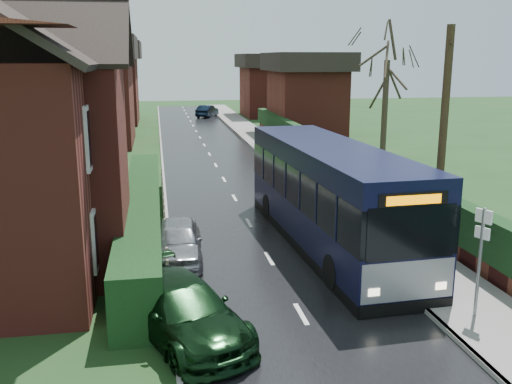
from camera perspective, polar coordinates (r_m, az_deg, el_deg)
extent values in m
plane|color=#24431C|center=(16.04, 2.74, -9.14)|extent=(140.00, 140.00, 0.00)
cube|color=black|center=(25.42, -2.16, -0.61)|extent=(6.00, 100.00, 0.02)
cube|color=slate|center=(26.30, 7.05, -0.10)|extent=(2.50, 100.00, 0.14)
cube|color=gray|center=(25.98, 4.51, -0.20)|extent=(0.12, 100.00, 0.14)
cube|color=gray|center=(25.20, -9.05, -0.80)|extent=(0.12, 100.00, 0.10)
cube|color=black|center=(20.18, -11.28, -2.24)|extent=(1.20, 16.00, 1.60)
cube|color=maroon|center=(26.73, 10.24, 0.51)|extent=(0.30, 50.00, 0.60)
cube|color=black|center=(26.55, 10.32, 2.41)|extent=(0.60, 50.00, 1.20)
cube|color=maroon|center=(16.89, -17.24, 2.06)|extent=(2.50, 4.00, 6.00)
cube|color=silver|center=(15.24, -15.73, -4.47)|extent=(0.08, 1.20, 1.60)
cube|color=black|center=(15.23, -15.62, -4.46)|extent=(0.03, 0.95, 1.35)
cube|color=silver|center=(14.68, -16.37, 5.25)|extent=(0.08, 1.20, 1.60)
cube|color=black|center=(14.67, -16.25, 5.26)|extent=(0.03, 0.95, 1.35)
cube|color=silver|center=(19.07, -14.60, -0.84)|extent=(0.08, 1.20, 1.60)
cube|color=black|center=(19.07, -14.51, -0.84)|extent=(0.03, 0.95, 1.35)
cube|color=silver|center=(18.63, -15.06, 6.94)|extent=(0.08, 1.20, 1.60)
cube|color=black|center=(18.63, -14.97, 6.94)|extent=(0.03, 0.95, 1.35)
cube|color=silver|center=(22.97, -13.84, 1.56)|extent=(0.08, 1.20, 1.60)
cube|color=black|center=(22.96, -13.77, 1.57)|extent=(0.03, 0.95, 1.35)
cube|color=silver|center=(22.60, -14.21, 8.03)|extent=(0.08, 1.20, 1.60)
cube|color=black|center=(22.60, -14.13, 8.03)|extent=(0.03, 0.95, 1.35)
cube|color=silver|center=(25.41, -13.49, 2.69)|extent=(0.08, 1.20, 1.60)
cube|color=black|center=(25.41, -13.42, 2.69)|extent=(0.03, 0.95, 1.35)
cube|color=silver|center=(25.08, -13.81, 8.54)|extent=(0.08, 1.20, 1.60)
cube|color=black|center=(25.08, -13.74, 8.54)|extent=(0.03, 0.95, 1.35)
cube|color=black|center=(19.05, 7.26, -2.63)|extent=(3.11, 11.17, 1.15)
cube|color=black|center=(18.76, 7.36, 0.82)|extent=(3.13, 11.17, 1.21)
cube|color=black|center=(18.59, 7.45, 3.64)|extent=(3.11, 11.17, 0.66)
cube|color=black|center=(19.27, 7.19, -4.77)|extent=(3.11, 11.17, 0.35)
cube|color=gray|center=(14.32, 14.88, -8.52)|extent=(2.41, 0.25, 1.00)
cube|color=black|center=(13.90, 15.23, -3.94)|extent=(2.26, 0.20, 1.31)
cube|color=black|center=(13.69, 15.43, -0.72)|extent=(1.76, 0.18, 0.35)
cube|color=#FF8C00|center=(13.66, 15.51, -0.76)|extent=(1.38, 0.12, 0.22)
cube|color=black|center=(14.58, 14.74, -11.03)|extent=(2.47, 0.27, 0.30)
cube|color=#FFF2CC|center=(13.97, 11.70, -9.79)|extent=(0.28, 0.07, 0.18)
cube|color=#FFF2CC|center=(14.76, 18.00, -8.90)|extent=(0.28, 0.07, 0.18)
cylinder|color=black|center=(15.67, 7.75, -7.91)|extent=(0.33, 0.98, 0.96)
cylinder|color=black|center=(16.57, 15.18, -7.06)|extent=(0.33, 0.98, 0.96)
cylinder|color=black|center=(22.10, 1.30, -1.48)|extent=(0.33, 0.98, 0.96)
cylinder|color=black|center=(22.75, 6.85, -1.14)|extent=(0.33, 0.98, 0.96)
imported|color=#ACACB1|center=(17.69, -7.84, -4.91)|extent=(1.64, 3.73, 1.25)
imported|color=black|center=(13.04, -7.42, -11.59)|extent=(3.44, 4.86, 1.31)
imported|color=black|center=(60.70, -4.90, 8.07)|extent=(2.77, 4.04, 1.26)
cylinder|color=slate|center=(14.38, 21.42, -6.86)|extent=(0.08, 0.08, 2.78)
cube|color=white|center=(14.03, 21.83, -2.28)|extent=(0.22, 0.40, 0.32)
cube|color=white|center=(14.14, 21.69, -3.83)|extent=(0.20, 0.36, 0.28)
cylinder|color=#2E2314|center=(18.43, 18.13, 4.58)|extent=(0.24, 0.24, 7.07)
cube|color=#2E2314|center=(18.26, 18.83, 14.02)|extent=(0.36, 0.89, 0.08)
cylinder|color=#32281D|center=(32.18, 12.72, 7.41)|extent=(0.32, 0.32, 5.99)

